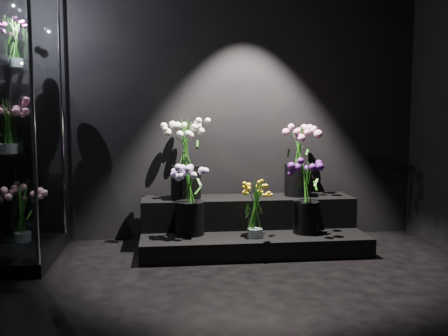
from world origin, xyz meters
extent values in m
plane|color=black|center=(0.00, 0.00, 0.00)|extent=(4.00, 4.00, 0.00)
plane|color=black|center=(0.00, 2.00, 1.40)|extent=(4.00, 0.00, 4.00)
cube|color=black|center=(0.30, 1.51, 0.08)|extent=(1.94, 0.86, 0.16)
cube|color=black|center=(0.30, 1.73, 0.30)|extent=(1.94, 0.43, 0.27)
cube|color=black|center=(-1.67, 1.40, 0.05)|extent=(0.62, 1.04, 0.10)
cube|color=white|center=(-1.67, 1.40, 0.88)|extent=(0.56, 0.98, 0.01)
cube|color=white|center=(-1.67, 1.40, 1.56)|extent=(0.56, 0.98, 0.01)
cylinder|color=white|center=(0.29, 1.28, 0.27)|extent=(0.13, 0.13, 0.21)
cylinder|color=black|center=(-0.25, 1.45, 0.31)|extent=(0.25, 0.25, 0.29)
cylinder|color=black|center=(0.76, 1.38, 0.30)|extent=(0.23, 0.23, 0.28)
cylinder|color=black|center=(-0.27, 1.73, 0.58)|extent=(0.27, 0.27, 0.30)
cylinder|color=black|center=(0.78, 1.75, 0.58)|extent=(0.25, 0.25, 0.30)
cylinder|color=white|center=(-1.63, 1.18, 1.00)|extent=(0.14, 0.14, 0.22)
cylinder|color=white|center=(-1.64, 1.51, 1.67)|extent=(0.12, 0.12, 0.21)
cylinder|color=white|center=(-1.67, 1.59, 0.22)|extent=(0.15, 0.15, 0.24)
camera|label=1|loc=(-0.46, -2.76, 1.18)|focal=40.00mm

